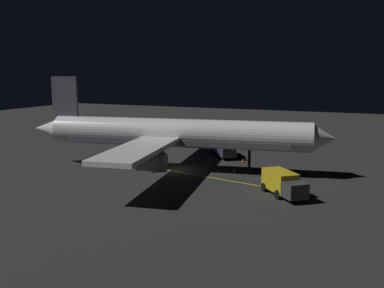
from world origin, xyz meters
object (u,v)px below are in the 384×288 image
object	(u,v)px
ground_crew_worker	(270,174)
traffic_cone_near_right	(209,165)
airliner	(173,134)
baggage_truck	(283,184)
traffic_cone_under_wing	(243,160)
catering_truck	(224,149)
traffic_cone_near_left	(234,171)

from	to	relation	value
ground_crew_worker	traffic_cone_near_right	bearing A→B (deg)	-115.77
airliner	ground_crew_worker	world-z (taller)	airliner
baggage_truck	traffic_cone_under_wing	bearing A→B (deg)	-148.78
airliner	catering_truck	size ratio (longest dim) A/B	6.55
traffic_cone_near_left	traffic_cone_under_wing	world-z (taller)	same
baggage_truck	catering_truck	distance (m)	20.55
catering_truck	ground_crew_worker	xyz separation A→B (m)	(11.53, 9.70, -0.37)
baggage_truck	ground_crew_worker	world-z (taller)	baggage_truck
traffic_cone_near_left	ground_crew_worker	bearing A→B (deg)	64.21
traffic_cone_under_wing	catering_truck	bearing A→B (deg)	-123.32
airliner	traffic_cone_near_right	world-z (taller)	airliner
ground_crew_worker	traffic_cone_near_right	xyz separation A→B (m)	(-4.47, -9.27, -0.64)
traffic_cone_near_right	airliner	bearing A→B (deg)	-45.72
baggage_truck	traffic_cone_near_left	xyz separation A→B (m)	(-7.38, -7.54, -1.00)
traffic_cone_near_left	traffic_cone_near_right	distance (m)	4.75
airliner	ground_crew_worker	distance (m)	13.36
traffic_cone_under_wing	airliner	bearing A→B (deg)	-40.34
traffic_cone_near_right	traffic_cone_under_wing	distance (m)	5.66
baggage_truck	ground_crew_worker	bearing A→B (deg)	-152.84
traffic_cone_near_left	traffic_cone_under_wing	size ratio (longest dim) A/B	1.00
airliner	traffic_cone_near_left	world-z (taller)	airliner
baggage_truck	traffic_cone_near_left	size ratio (longest dim) A/B	10.57
traffic_cone_near_right	baggage_truck	bearing A→B (deg)	51.37
baggage_truck	traffic_cone_near_right	distance (m)	15.16
airliner	catering_truck	xyz separation A→B (m)	(-10.50, 3.10, -3.32)
ground_crew_worker	traffic_cone_near_left	bearing A→B (deg)	-115.79
catering_truck	traffic_cone_near_left	world-z (taller)	catering_truck
airliner	traffic_cone_near_left	bearing A→B (deg)	100.01
ground_crew_worker	catering_truck	bearing A→B (deg)	-139.93
ground_crew_worker	traffic_cone_under_wing	world-z (taller)	ground_crew_worker
catering_truck	traffic_cone_near_left	bearing A→B (deg)	27.33
catering_truck	traffic_cone_under_wing	xyz separation A→B (m)	(2.46, 3.74, -1.00)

